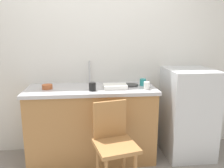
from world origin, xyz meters
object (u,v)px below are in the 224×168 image
object	(u,v)px
dish_tray	(115,86)
cup_white	(147,86)
cup_teal	(143,82)
hotplate	(131,85)
chair	(114,141)
terracotta_bowl	(47,87)
refrigerator	(188,112)
cup_black	(92,87)

from	to	relation	value
dish_tray	cup_white	size ratio (longest dim) A/B	3.06
cup_teal	hotplate	bearing A→B (deg)	-178.50
chair	cup_teal	bearing A→B (deg)	41.75
cup_white	chair	bearing A→B (deg)	-136.60
dish_tray	cup_teal	world-z (taller)	cup_teal
terracotta_bowl	cup_teal	world-z (taller)	cup_teal
terracotta_bowl	cup_white	xyz separation A→B (m)	(1.17, -0.15, 0.02)
refrigerator	cup_teal	distance (m)	0.72
cup_black	hotplate	bearing A→B (deg)	21.82
refrigerator	chair	world-z (taller)	refrigerator
dish_tray	terracotta_bowl	distance (m)	0.81
chair	dish_tray	world-z (taller)	dish_tray
refrigerator	hotplate	world-z (taller)	refrigerator
refrigerator	dish_tray	distance (m)	1.04
cup_teal	terracotta_bowl	bearing A→B (deg)	-177.37
hotplate	refrigerator	bearing A→B (deg)	-4.40
refrigerator	terracotta_bowl	size ratio (longest dim) A/B	9.28
refrigerator	cup_white	xyz separation A→B (m)	(-0.60, -0.15, 0.41)
refrigerator	hotplate	distance (m)	0.83
cup_teal	cup_white	distance (m)	0.21
refrigerator	chair	distance (m)	1.18
refrigerator	dish_tray	bearing A→B (deg)	-176.56
cup_black	dish_tray	bearing A→B (deg)	16.84
chair	hotplate	size ratio (longest dim) A/B	5.24
terracotta_bowl	cup_white	bearing A→B (deg)	-7.48
chair	cup_white	world-z (taller)	cup_white
chair	cup_teal	size ratio (longest dim) A/B	10.28
dish_tray	cup_teal	bearing A→B (deg)	17.87
cup_teal	cup_white	size ratio (longest dim) A/B	0.95
cup_teal	cup_white	world-z (taller)	cup_white
terracotta_bowl	chair	bearing A→B (deg)	-37.61
dish_tray	hotplate	xyz separation A→B (m)	(0.22, 0.11, -0.02)
chair	terracotta_bowl	xyz separation A→B (m)	(-0.73, 0.57, 0.46)
terracotta_bowl	hotplate	size ratio (longest dim) A/B	0.72
refrigerator	chair	bearing A→B (deg)	-151.56
hotplate	cup_white	bearing A→B (deg)	-54.70
terracotta_bowl	cup_black	size ratio (longest dim) A/B	1.27
chair	hotplate	distance (m)	0.81
cup_white	terracotta_bowl	bearing A→B (deg)	172.52
dish_tray	cup_teal	distance (m)	0.39
chair	cup_white	xyz separation A→B (m)	(0.44, 0.41, 0.48)
chair	hotplate	xyz separation A→B (m)	(0.29, 0.62, 0.44)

